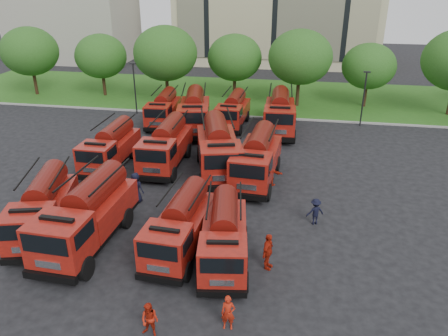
% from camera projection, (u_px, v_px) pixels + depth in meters
% --- Properties ---
extents(ground, '(140.00, 140.00, 0.00)m').
position_uv_depth(ground, '(192.00, 202.00, 27.49)').
color(ground, black).
rests_on(ground, ground).
extents(lawn, '(70.00, 16.00, 0.12)m').
position_uv_depth(lawn, '(245.00, 95.00, 50.77)').
color(lawn, '#215516').
rests_on(lawn, ground).
extents(curb, '(70.00, 0.30, 0.14)m').
position_uv_depth(curb, '(235.00, 116.00, 43.50)').
color(curb, gray).
rests_on(curb, ground).
extents(side_building, '(18.00, 12.00, 10.00)m').
position_uv_depth(side_building, '(74.00, 27.00, 69.61)').
color(side_building, gray).
rests_on(side_building, ground).
extents(tree_0, '(6.30, 6.30, 7.70)m').
position_uv_depth(tree_0, '(30.00, 51.00, 48.93)').
color(tree_0, '#382314').
rests_on(tree_0, ground).
extents(tree_1, '(5.71, 5.71, 6.98)m').
position_uv_depth(tree_1, '(101.00, 56.00, 48.75)').
color(tree_1, '#382314').
rests_on(tree_1, ground).
extents(tree_2, '(6.72, 6.72, 8.22)m').
position_uv_depth(tree_2, '(165.00, 53.00, 45.81)').
color(tree_2, '#382314').
rests_on(tree_2, ground).
extents(tree_3, '(5.88, 5.88, 7.19)m').
position_uv_depth(tree_3, '(235.00, 58.00, 47.22)').
color(tree_3, '#382314').
rests_on(tree_3, ground).
extents(tree_4, '(6.55, 6.55, 8.01)m').
position_uv_depth(tree_4, '(300.00, 57.00, 44.54)').
color(tree_4, '#382314').
rests_on(tree_4, ground).
extents(tree_5, '(5.46, 5.46, 6.68)m').
position_uv_depth(tree_5, '(369.00, 66.00, 44.69)').
color(tree_5, '#382314').
rests_on(tree_5, ground).
extents(lamp_post_0, '(0.60, 0.25, 5.11)m').
position_uv_depth(lamp_post_0, '(135.00, 85.00, 43.29)').
color(lamp_post_0, black).
rests_on(lamp_post_0, ground).
extents(lamp_post_1, '(0.60, 0.25, 5.11)m').
position_uv_depth(lamp_post_1, '(364.00, 96.00, 39.80)').
color(lamp_post_1, black).
rests_on(lamp_post_1, ground).
extents(fire_truck_0, '(4.05, 7.24, 3.13)m').
position_uv_depth(fire_truck_0, '(43.00, 207.00, 23.72)').
color(fire_truck_0, black).
rests_on(fire_truck_0, ground).
extents(fire_truck_1, '(3.02, 7.67, 3.45)m').
position_uv_depth(fire_truck_1, '(87.00, 215.00, 22.68)').
color(fire_truck_1, black).
rests_on(fire_truck_1, ground).
extents(fire_truck_2, '(2.67, 6.58, 2.94)m').
position_uv_depth(fire_truck_2, '(180.00, 225.00, 22.26)').
color(fire_truck_2, black).
rests_on(fire_truck_2, ground).
extents(fire_truck_3, '(3.06, 6.57, 2.88)m').
position_uv_depth(fire_truck_3, '(224.00, 236.00, 21.43)').
color(fire_truck_3, black).
rests_on(fire_truck_3, ground).
extents(fire_truck_4, '(2.51, 6.70, 3.04)m').
position_uv_depth(fire_truck_4, '(110.00, 147.00, 31.93)').
color(fire_truck_4, black).
rests_on(fire_truck_4, ground).
extents(fire_truck_5, '(2.74, 7.20, 3.26)m').
position_uv_depth(fire_truck_5, '(166.00, 145.00, 31.94)').
color(fire_truck_5, black).
rests_on(fire_truck_5, ground).
extents(fire_truck_6, '(4.68, 8.33, 3.60)m').
position_uv_depth(fire_truck_6, '(218.00, 149.00, 30.89)').
color(fire_truck_6, black).
rests_on(fire_truck_6, ground).
extents(fire_truck_7, '(3.08, 7.51, 3.35)m').
position_uv_depth(fire_truck_7, '(257.00, 158.00, 29.66)').
color(fire_truck_7, black).
rests_on(fire_truck_7, ground).
extents(fire_truck_8, '(2.73, 6.60, 2.94)m').
position_uv_depth(fire_truck_8, '(164.00, 109.00, 40.83)').
color(fire_truck_8, black).
rests_on(fire_truck_8, ground).
extents(fire_truck_9, '(4.00, 7.95, 3.46)m').
position_uv_depth(fire_truck_9, '(194.00, 112.00, 39.09)').
color(fire_truck_9, black).
rests_on(fire_truck_9, ground).
extents(fire_truck_10, '(2.58, 6.58, 2.96)m').
position_uv_depth(fire_truck_10, '(233.00, 111.00, 40.29)').
color(fire_truck_10, black).
rests_on(fire_truck_10, ground).
extents(fire_truck_11, '(3.07, 7.72, 3.46)m').
position_uv_depth(fire_truck_11, '(280.00, 113.00, 38.79)').
color(fire_truck_11, black).
rests_on(fire_truck_11, ground).
extents(firefighter_0, '(0.61, 0.47, 1.58)m').
position_uv_depth(firefighter_0, '(228.00, 328.00, 17.86)').
color(firefighter_0, '#A21D0C').
rests_on(firefighter_0, ground).
extents(firefighter_1, '(0.80, 0.51, 1.54)m').
position_uv_depth(firefighter_1, '(151.00, 335.00, 17.53)').
color(firefighter_1, '#A21D0C').
rests_on(firefighter_1, ground).
extents(firefighter_2, '(0.94, 1.26, 1.92)m').
position_uv_depth(firefighter_2, '(267.00, 268.00, 21.45)').
color(firefighter_2, '#A21D0C').
rests_on(firefighter_2, ground).
extents(firefighter_3, '(1.16, 0.90, 1.60)m').
position_uv_depth(firefighter_3, '(314.00, 224.00, 25.19)').
color(firefighter_3, black).
rests_on(firefighter_3, ground).
extents(firefighter_4, '(1.10, 0.87, 1.97)m').
position_uv_depth(firefighter_4, '(137.00, 201.00, 27.60)').
color(firefighter_4, black).
rests_on(firefighter_4, ground).
extents(firefighter_5, '(1.76, 1.25, 1.74)m').
position_uv_depth(firefighter_5, '(270.00, 185.00, 29.75)').
color(firefighter_5, '#A21D0C').
rests_on(firefighter_5, ground).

